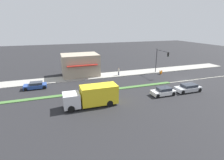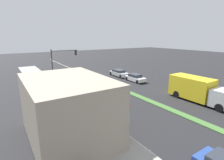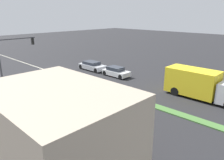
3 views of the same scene
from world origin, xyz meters
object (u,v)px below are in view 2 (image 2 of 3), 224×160
at_px(traffic_signal_main, 60,60).
at_px(sedan_silver, 119,73).
at_px(van_white, 135,78).
at_px(pedestrian, 71,92).
at_px(delivery_truck, 198,90).
at_px(warning_aframe_sign, 62,79).

distance_m(traffic_signal_main, sedan_silver, 11.69).
xyz_separation_m(traffic_signal_main, sedan_silver, (-11.12, 1.52, -3.26)).
bearing_deg(sedan_silver, van_white, 90.00).
bearing_deg(van_white, pedestrian, 12.06).
xyz_separation_m(traffic_signal_main, delivery_truck, (-11.12, 18.14, -2.43)).
relative_size(traffic_signal_main, warning_aframe_sign, 6.69).
bearing_deg(traffic_signal_main, pedestrian, 79.04).
height_order(warning_aframe_sign, van_white, van_white).
bearing_deg(traffic_signal_main, sedan_silver, 172.22).
relative_size(traffic_signal_main, delivery_truck, 0.75).
bearing_deg(van_white, traffic_signal_main, -30.38).
xyz_separation_m(warning_aframe_sign, sedan_silver, (-10.93, 1.92, 0.21)).
relative_size(delivery_truck, van_white, 1.97).
relative_size(warning_aframe_sign, sedan_silver, 0.19).
xyz_separation_m(pedestrian, warning_aframe_sign, (-1.99, -9.68, -0.56)).
bearing_deg(warning_aframe_sign, sedan_silver, 170.02).
xyz_separation_m(warning_aframe_sign, van_white, (-10.93, 6.92, 0.20)).
height_order(traffic_signal_main, van_white, traffic_signal_main).
relative_size(delivery_truck, sedan_silver, 1.70).
height_order(traffic_signal_main, warning_aframe_sign, traffic_signal_main).
height_order(warning_aframe_sign, delivery_truck, delivery_truck).
bearing_deg(warning_aframe_sign, delivery_truck, 120.52).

